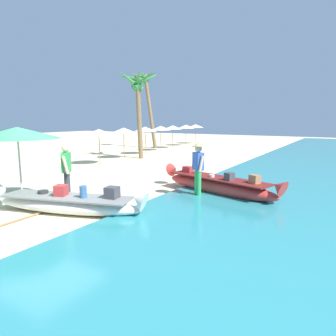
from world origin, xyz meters
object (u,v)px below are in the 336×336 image
Objects in this scene: person_vendor_hatted at (198,166)px; person_tourist_customer at (67,170)px; palm_tree_leaning_seaward at (138,88)px; boat_red_midground at (218,185)px; boat_white_foreground at (67,203)px; palm_tree_tall_inland at (147,87)px; patio_umbrella_large at (17,133)px; paddle at (33,215)px.

person_vendor_hatted reaches higher than person_tourist_customer.
person_tourist_customer is 0.32× the size of palm_tree_leaning_seaward.
boat_red_midground is at bearing -38.65° from palm_tree_leaning_seaward.
boat_white_foreground is 3.95m from person_vendor_hatted.
palm_tree_tall_inland reaches higher than person_tourist_customer.
patio_umbrella_large is (-1.78, -0.11, 1.78)m from boat_white_foreground.
person_vendor_hatted reaches higher than boat_white_foreground.
patio_umbrella_large is at bearing -138.04° from boat_red_midground.
palm_tree_tall_inland is at bearing 132.83° from boat_red_midground.
person_vendor_hatted is (2.26, 3.15, 0.75)m from boat_white_foreground.
palm_tree_tall_inland is (-6.95, 16.23, 3.00)m from patio_umbrella_large.
boat_red_midground is 2.46× the size of paddle.
boat_red_midground is 0.85× the size of palm_tree_leaning_seaward.
palm_tree_tall_inland reaches higher than person_vendor_hatted.
boat_red_midground is (2.64, 3.86, 0.06)m from boat_white_foreground.
person_vendor_hatted is (-0.38, -0.71, 0.70)m from boat_red_midground.
patio_umbrella_large is 0.36× the size of palm_tree_tall_inland.
boat_red_midground is 1.96× the size of patio_umbrella_large.
boat_white_foreground is 1.91× the size of patio_umbrella_large.
palm_tree_tall_inland is 3.49× the size of paddle.
boat_red_midground is at bearing 42.39° from person_tourist_customer.
boat_white_foreground is 2.51× the size of person_vendor_hatted.
person_tourist_customer is at bearing -62.80° from palm_tree_tall_inland.
boat_white_foreground is at bearing -125.58° from person_vendor_hatted.
patio_umbrella_large is at bearing -139.61° from person_tourist_customer.
boat_white_foreground is 2.57× the size of person_tourist_customer.
person_tourist_customer reaches higher than paddle.
person_vendor_hatted is at bearing -43.14° from palm_tree_leaning_seaward.
palm_tree_leaning_seaward reaches higher than boat_white_foreground.
person_tourist_customer is 0.74× the size of patio_umbrella_large.
person_tourist_customer is at bearing 40.39° from patio_umbrella_large.
person_vendor_hatted is at bearing 38.98° from patio_umbrella_large.
palm_tree_leaning_seaward is at bearing 108.18° from patio_umbrella_large.
palm_tree_tall_inland is (-10.98, 12.97, 4.03)m from person_vendor_hatted.
palm_tree_tall_inland is at bearing 117.20° from person_tourist_customer.
person_vendor_hatted is 5.29m from patio_umbrella_large.
boat_white_foreground is 18.94m from palm_tree_tall_inland.
paddle is at bearing -126.02° from person_vendor_hatted.
boat_red_midground is at bearing 41.96° from patio_umbrella_large.
boat_red_midground is 17.37m from palm_tree_tall_inland.
paddle is (-3.16, -4.53, -0.29)m from boat_red_midground.
patio_umbrella_large is (-4.03, -3.26, 1.03)m from person_vendor_hatted.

